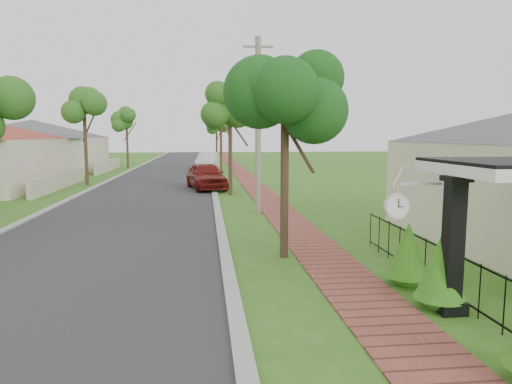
{
  "coord_description": "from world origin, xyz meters",
  "views": [
    {
      "loc": [
        0.14,
        -8.56,
        3.22
      ],
      "look_at": [
        1.68,
        5.16,
        1.5
      ],
      "focal_mm": 32.0,
      "sensor_mm": 36.0,
      "label": 1
    }
  ],
  "objects": [
    {
      "name": "ground",
      "position": [
        0.0,
        0.0,
        0.0
      ],
      "size": [
        160.0,
        160.0,
        0.0
      ],
      "primitive_type": "plane",
      "color": "#336418",
      "rests_on": "ground"
    },
    {
      "name": "kerb_left",
      "position": [
        -6.65,
        20.0,
        0.0
      ],
      "size": [
        0.3,
        120.0,
        0.1
      ],
      "primitive_type": "cube",
      "color": "#9E9E99",
      "rests_on": "ground"
    },
    {
      "name": "station_clock",
      "position": [
        3.68,
        -0.6,
        1.95
      ],
      "size": [
        1.08,
        0.13,
        0.68
      ],
      "color": "white",
      "rests_on": "ground"
    },
    {
      "name": "utility_pole",
      "position": [
        2.3,
        10.0,
        3.62
      ],
      "size": [
        1.2,
        0.24,
        7.12
      ],
      "color": "gray",
      "rests_on": "ground"
    },
    {
      "name": "street_trees",
      "position": [
        -2.87,
        26.84,
        4.54
      ],
      "size": [
        10.7,
        37.65,
        5.89
      ],
      "color": "#382619",
      "rests_on": "ground"
    },
    {
      "name": "picket_fence",
      "position": [
        4.9,
        -0.0,
        0.53
      ],
      "size": [
        0.03,
        8.02,
        1.0
      ],
      "color": "black",
      "rests_on": "ground"
    },
    {
      "name": "kerb_right",
      "position": [
        0.65,
        20.0,
        0.0
      ],
      "size": [
        0.3,
        120.0,
        0.1
      ],
      "primitive_type": "cube",
      "color": "#9E9E99",
      "rests_on": "ground"
    },
    {
      "name": "parked_car_white",
      "position": [
        0.4,
        34.66,
        0.79
      ],
      "size": [
        2.39,
        4.99,
        1.58
      ],
      "primitive_type": "imported",
      "rotation": [
        0.0,
        0.0,
        -0.15
      ],
      "color": "white",
      "rests_on": "ground"
    },
    {
      "name": "far_house_grey",
      "position": [
        -14.97,
        34.0,
        2.34
      ],
      "size": [
        15.56,
        15.56,
        4.6
      ],
      "color": "beige",
      "rests_on": "ground"
    },
    {
      "name": "road",
      "position": [
        -3.0,
        20.0,
        0.0
      ],
      "size": [
        7.0,
        120.0,
        0.02
      ],
      "primitive_type": "cube",
      "color": "#28282B",
      "rests_on": "ground"
    },
    {
      "name": "parked_car_red",
      "position": [
        0.2,
        18.82,
        0.8
      ],
      "size": [
        2.79,
        4.95,
        1.59
      ],
      "primitive_type": "imported",
      "rotation": [
        0.0,
        0.0,
        0.2
      ],
      "color": "maroon",
      "rests_on": "ground"
    },
    {
      "name": "sidewalk",
      "position": [
        3.25,
        20.0,
        0.0
      ],
      "size": [
        1.5,
        120.0,
        0.03
      ],
      "primitive_type": "cube",
      "color": "brown",
      "rests_on": "ground"
    },
    {
      "name": "porch_post",
      "position": [
        4.55,
        -1.0,
        1.12
      ],
      "size": [
        0.48,
        0.48,
        2.52
      ],
      "color": "black",
      "rests_on": "ground"
    },
    {
      "name": "hedge_row",
      "position": [
        4.45,
        -1.57,
        0.77
      ],
      "size": [
        0.91,
        4.94,
        1.92
      ],
      "color": "#1D6313",
      "rests_on": "ground"
    },
    {
      "name": "near_tree",
      "position": [
        2.2,
        3.14,
        3.9
      ],
      "size": [
        1.91,
        1.91,
        4.91
      ],
      "color": "#382619",
      "rests_on": "ground"
    }
  ]
}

